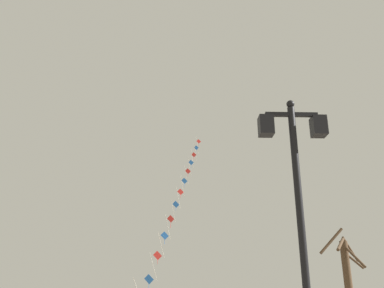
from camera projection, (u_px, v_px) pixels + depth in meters
twin_lantern_lamp_post at (297, 180)px, 7.78m from camera, size 1.33×0.28×5.32m
kite_train at (181, 191)px, 30.42m from camera, size 4.12×20.98×16.37m
bare_tree at (348, 281)px, 16.23m from camera, size 1.83×1.65×4.13m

